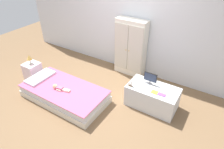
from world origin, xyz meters
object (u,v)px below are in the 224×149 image
(table_lamp, at_px, (29,58))
(tv_stand, at_px, (152,97))
(nightstand, at_px, (33,71))
(book_yellow, at_px, (155,92))
(wardrobe, at_px, (131,48))
(bed, at_px, (65,93))
(book_purple, at_px, (162,95))
(tv_monitor, at_px, (150,78))
(rocking_horse_toy, at_px, (131,84))
(doll, at_px, (58,87))

(table_lamp, height_order, tv_stand, table_lamp)
(nightstand, distance_m, book_yellow, 2.93)
(wardrobe, bearing_deg, tv_stand, -42.09)
(bed, relative_size, tv_stand, 1.82)
(bed, distance_m, nightstand, 1.18)
(wardrobe, bearing_deg, table_lamp, -141.07)
(bed, distance_m, book_purple, 1.99)
(nightstand, height_order, tv_monitor, tv_monitor)
(rocking_horse_toy, bearing_deg, tv_monitor, 44.65)
(book_yellow, height_order, book_purple, same)
(bed, distance_m, tv_monitor, 1.81)
(doll, distance_m, nightstand, 1.13)
(tv_stand, height_order, book_purple, book_purple)
(bed, relative_size, rocking_horse_toy, 14.32)
(wardrobe, height_order, tv_monitor, wardrobe)
(tv_stand, bearing_deg, book_yellow, -58.68)
(tv_monitor, bearing_deg, book_yellow, -48.08)
(table_lamp, xyz_separation_m, tv_monitor, (2.69, 0.71, 0.02))
(nightstand, height_order, rocking_horse_toy, rocking_horse_toy)
(doll, xyz_separation_m, wardrobe, (0.74, 1.72, 0.37))
(tv_monitor, relative_size, rocking_horse_toy, 2.07)
(rocking_horse_toy, bearing_deg, bed, -154.78)
(rocking_horse_toy, relative_size, book_purple, 0.84)
(nightstand, distance_m, book_purple, 3.07)
(wardrobe, distance_m, rocking_horse_toy, 1.21)
(doll, xyz_separation_m, rocking_horse_toy, (1.31, 0.66, 0.20))
(book_purple, bearing_deg, bed, -160.66)
(nightstand, distance_m, tv_stand, 2.87)
(bed, bearing_deg, nightstand, 172.46)
(tv_monitor, bearing_deg, table_lamp, -165.24)
(book_purple, bearing_deg, tv_stand, 150.00)
(doll, xyz_separation_m, tv_monitor, (1.59, 0.94, 0.27))
(rocking_horse_toy, distance_m, book_yellow, 0.48)
(table_lamp, relative_size, book_yellow, 1.84)
(doll, height_order, rocking_horse_toy, rocking_horse_toy)
(tv_stand, bearing_deg, doll, -153.54)
(wardrobe, xyz_separation_m, book_purple, (1.18, -0.99, -0.23))
(table_lamp, distance_m, rocking_horse_toy, 2.45)
(doll, distance_m, tv_monitor, 1.87)
(nightstand, relative_size, table_lamp, 1.84)
(wardrobe, height_order, book_purple, wardrobe)
(table_lamp, relative_size, tv_stand, 0.23)
(nightstand, bearing_deg, tv_stand, 12.38)
(tv_monitor, height_order, book_yellow, tv_monitor)
(tv_stand, relative_size, rocking_horse_toy, 7.85)
(bed, xyz_separation_m, book_purple, (1.85, 0.65, 0.32))
(tv_stand, bearing_deg, bed, -154.83)
(table_lamp, bearing_deg, doll, -12.03)
(rocking_horse_toy, height_order, book_yellow, rocking_horse_toy)
(rocking_horse_toy, bearing_deg, table_lamp, -169.89)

